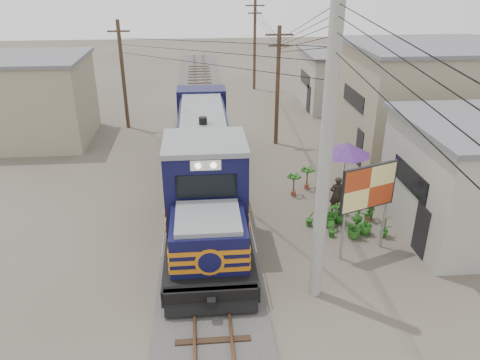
{
  "coord_description": "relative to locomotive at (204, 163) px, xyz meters",
  "views": [
    {
      "loc": [
        -0.15,
        -12.98,
        10.09
      ],
      "look_at": [
        1.38,
        4.04,
        2.2
      ],
      "focal_mm": 35.0,
      "sensor_mm": 36.0,
      "label": 1
    }
  ],
  "objects": [
    {
      "name": "ground",
      "position": [
        0.0,
        -6.91,
        -1.8
      ],
      "size": [
        120.0,
        120.0,
        0.0
      ],
      "primitive_type": "plane",
      "color": "#473F35",
      "rests_on": "ground"
    },
    {
      "name": "ballast",
      "position": [
        0.0,
        3.09,
        -1.72
      ],
      "size": [
        3.6,
        70.0,
        0.16
      ],
      "primitive_type": "cube",
      "color": "#595651",
      "rests_on": "ground"
    },
    {
      "name": "track",
      "position": [
        0.0,
        3.09,
        -1.54
      ],
      "size": [
        1.15,
        70.0,
        0.12
      ],
      "color": "#51331E",
      "rests_on": "ground"
    },
    {
      "name": "locomotive",
      "position": [
        0.0,
        0.0,
        0.0
      ],
      "size": [
        3.09,
        16.83,
        4.17
      ],
      "color": "black",
      "rests_on": "ground"
    },
    {
      "name": "utility_pole_main",
      "position": [
        3.5,
        -7.41,
        3.2
      ],
      "size": [
        0.4,
        0.4,
        10.0
      ],
      "color": "#9E9B93",
      "rests_on": "ground"
    },
    {
      "name": "wooden_pole_mid",
      "position": [
        4.5,
        7.09,
        1.87
      ],
      "size": [
        1.6,
        0.24,
        7.0
      ],
      "color": "#4C3826",
      "rests_on": "ground"
    },
    {
      "name": "wooden_pole_far",
      "position": [
        4.8,
        21.09,
        2.13
      ],
      "size": [
        1.6,
        0.24,
        7.5
      ],
      "color": "#4C3826",
      "rests_on": "ground"
    },
    {
      "name": "wooden_pole_left",
      "position": [
        -5.0,
        11.09,
        1.87
      ],
      "size": [
        1.6,
        0.24,
        7.0
      ],
      "color": "#4C3826",
      "rests_on": "ground"
    },
    {
      "name": "power_lines",
      "position": [
        -0.14,
        1.59,
        5.76
      ],
      "size": [
        9.65,
        19.0,
        3.3
      ],
      "color": "black",
      "rests_on": "ground"
    },
    {
      "name": "shophouse_mid",
      "position": [
        12.5,
        5.09,
        1.31
      ],
      "size": [
        8.4,
        7.35,
        6.2
      ],
      "color": "gray",
      "rests_on": "ground"
    },
    {
      "name": "shophouse_back",
      "position": [
        11.0,
        15.09,
        0.31
      ],
      "size": [
        6.3,
        6.3,
        4.2
      ],
      "color": "gray",
      "rests_on": "ground"
    },
    {
      "name": "shophouse_left",
      "position": [
        -10.0,
        9.09,
        0.81
      ],
      "size": [
        6.3,
        6.3,
        5.2
      ],
      "color": "gray",
      "rests_on": "ground"
    },
    {
      "name": "billboard",
      "position": [
        5.84,
        -5.18,
        0.89
      ],
      "size": [
        2.25,
        0.94,
        3.65
      ],
      "rotation": [
        0.0,
        0.0,
        0.36
      ],
      "color": "#99999E",
      "rests_on": "ground"
    },
    {
      "name": "market_umbrella",
      "position": [
        6.63,
        -0.0,
        0.48
      ],
      "size": [
        2.45,
        2.45,
        2.59
      ],
      "rotation": [
        0.0,
        0.0,
        0.04
      ],
      "color": "black",
      "rests_on": "ground"
    },
    {
      "name": "vendor",
      "position": [
        5.74,
        -1.92,
        -0.94
      ],
      "size": [
        0.66,
        0.46,
        1.74
      ],
      "primitive_type": "imported",
      "rotation": [
        0.0,
        0.0,
        3.22
      ],
      "color": "black",
      "rests_on": "ground"
    },
    {
      "name": "plant_nursery",
      "position": [
        5.78,
        -3.37,
        -1.29
      ],
      "size": [
        3.38,
        2.16,
        1.13
      ],
      "color": "#27641C",
      "rests_on": "ground"
    }
  ]
}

